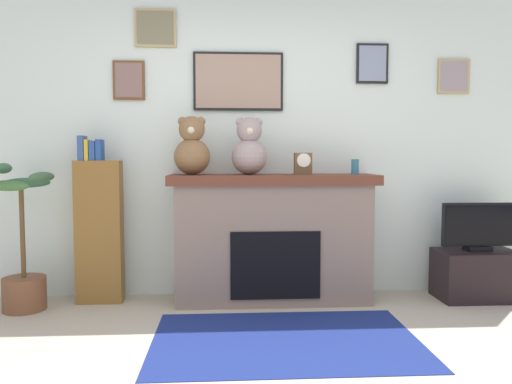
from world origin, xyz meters
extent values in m
cube|color=silver|center=(0.00, 2.00, 1.30)|extent=(5.20, 0.12, 2.60)
cube|color=black|center=(-0.08, 1.93, 1.84)|extent=(0.76, 0.02, 0.49)
cube|color=#A0816E|center=(-0.08, 1.91, 1.84)|extent=(0.72, 0.00, 0.45)
cube|color=brown|center=(-1.00, 1.93, 1.84)|extent=(0.26, 0.02, 0.33)
cube|color=#7E5E57|center=(-1.00, 1.91, 1.84)|extent=(0.22, 0.00, 0.29)
cube|color=black|center=(1.08, 1.93, 2.01)|extent=(0.28, 0.02, 0.34)
cube|color=#7F8AA4|center=(1.08, 1.91, 2.01)|extent=(0.24, 0.00, 0.30)
cube|color=tan|center=(1.81, 1.93, 1.90)|extent=(0.28, 0.02, 0.30)
cube|color=gray|center=(1.81, 1.91, 1.90)|extent=(0.24, 0.00, 0.26)
cube|color=tan|center=(-0.78, 1.93, 2.28)|extent=(0.35, 0.02, 0.32)
cube|color=#787154|center=(-0.78, 1.91, 2.28)|extent=(0.31, 0.00, 0.28)
cube|color=#7F6A5E|center=(0.20, 1.70, 0.49)|extent=(1.57, 0.47, 0.97)
cube|color=brown|center=(0.20, 1.70, 1.01)|extent=(1.69, 0.53, 0.08)
cube|color=black|center=(0.20, 1.46, 0.35)|extent=(0.71, 0.02, 0.54)
cube|color=brown|center=(-1.23, 1.74, 0.59)|extent=(0.37, 0.16, 1.17)
cube|color=#354D89|center=(-1.35, 1.74, 1.27)|extent=(0.05, 0.13, 0.20)
cube|color=gold|center=(-1.31, 1.74, 1.25)|extent=(0.03, 0.13, 0.17)
cube|color=#294887|center=(-1.26, 1.74, 1.25)|extent=(0.05, 0.13, 0.16)
cube|color=#24468B|center=(-1.21, 1.74, 1.25)|extent=(0.04, 0.13, 0.17)
cylinder|color=brown|center=(-1.77, 1.56, 0.13)|extent=(0.33, 0.33, 0.26)
cylinder|color=brown|center=(-1.77, 1.56, 0.63)|extent=(0.04, 0.04, 0.75)
ellipsoid|color=#3D6040|center=(-1.60, 1.54, 1.04)|extent=(0.14, 0.37, 0.08)
ellipsoid|color=#326041|center=(-1.80, 1.75, 0.99)|extent=(0.37, 0.15, 0.08)
ellipsoid|color=#35603F|center=(-1.89, 1.54, 1.11)|extent=(0.16, 0.37, 0.08)
ellipsoid|color=#3E6836|center=(-1.81, 1.42, 0.99)|extent=(0.37, 0.19, 0.08)
cube|color=black|center=(1.92, 1.64, 0.21)|extent=(0.66, 0.40, 0.41)
cube|color=black|center=(1.92, 1.64, 0.43)|extent=(0.20, 0.14, 0.04)
cube|color=black|center=(1.92, 1.64, 0.63)|extent=(0.62, 0.03, 0.36)
cube|color=black|center=(1.92, 1.62, 0.63)|extent=(0.58, 0.00, 0.32)
cube|color=navy|center=(0.20, 0.79, 0.00)|extent=(1.74, 1.15, 0.01)
cylinder|color=teal|center=(0.88, 1.68, 1.12)|extent=(0.06, 0.06, 0.13)
cube|color=brown|center=(0.44, 1.68, 1.14)|extent=(0.14, 0.10, 0.18)
cylinder|color=white|center=(0.44, 1.63, 1.17)|extent=(0.11, 0.01, 0.11)
sphere|color=brown|center=(-0.46, 1.68, 1.20)|extent=(0.29, 0.29, 0.29)
sphere|color=brown|center=(-0.46, 1.68, 1.42)|extent=(0.21, 0.21, 0.21)
sphere|color=brown|center=(-0.54, 1.68, 1.49)|extent=(0.07, 0.07, 0.07)
sphere|color=brown|center=(-0.39, 1.68, 1.49)|extent=(0.07, 0.07, 0.07)
sphere|color=beige|center=(-0.46, 1.60, 1.41)|extent=(0.06, 0.06, 0.06)
sphere|color=gray|center=(0.00, 1.68, 1.20)|extent=(0.29, 0.29, 0.29)
sphere|color=gray|center=(0.00, 1.68, 1.42)|extent=(0.21, 0.21, 0.21)
sphere|color=gray|center=(-0.07, 1.68, 1.48)|extent=(0.07, 0.07, 0.07)
sphere|color=gray|center=(0.07, 1.68, 1.48)|extent=(0.07, 0.07, 0.07)
sphere|color=beige|center=(0.00, 1.60, 1.41)|extent=(0.06, 0.06, 0.06)
camera|label=1|loc=(-0.19, -2.37, 1.20)|focal=34.88mm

